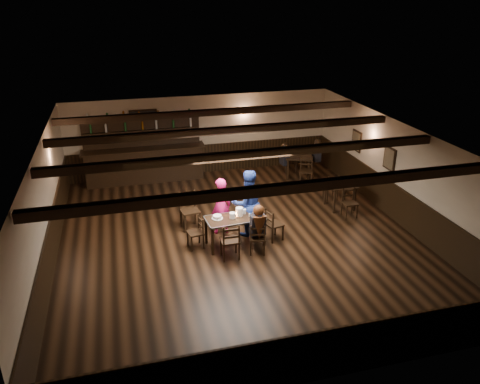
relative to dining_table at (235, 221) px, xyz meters
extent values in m
plane|color=black|center=(0.17, 0.30, -0.66)|extent=(10.00, 10.00, 0.00)
cube|color=beige|center=(0.17, 5.30, 0.69)|extent=(9.00, 0.02, 2.70)
cube|color=beige|center=(0.17, -4.70, 0.69)|extent=(9.00, 0.02, 2.70)
cube|color=beige|center=(-4.33, 0.30, 0.69)|extent=(0.02, 10.00, 2.70)
cube|color=beige|center=(4.67, 0.30, 0.69)|extent=(0.02, 10.00, 2.70)
cube|color=silver|center=(0.17, 0.30, 2.04)|extent=(9.00, 10.00, 0.02)
cube|color=black|center=(0.17, 5.27, -0.16)|extent=(9.00, 0.04, 1.00)
cube|color=black|center=(0.17, -4.67, -0.16)|extent=(9.00, 0.04, 1.00)
cube|color=black|center=(-4.30, 0.30, -0.16)|extent=(0.04, 10.00, 1.00)
cube|color=black|center=(4.64, 0.30, -0.16)|extent=(0.04, 10.00, 1.00)
cube|color=black|center=(-1.73, 5.27, 1.19)|extent=(0.90, 0.03, 1.00)
cube|color=black|center=(-1.73, 5.25, 1.19)|extent=(0.80, 0.02, 0.90)
cube|color=black|center=(4.64, 0.80, 0.94)|extent=(0.03, 0.55, 0.65)
cube|color=#72664C|center=(4.62, 0.80, 0.94)|extent=(0.02, 0.45, 0.55)
cube|color=black|center=(4.64, 2.70, 0.89)|extent=(0.03, 0.55, 0.65)
cube|color=#72664C|center=(4.62, 2.70, 0.89)|extent=(0.02, 0.45, 0.55)
cube|color=black|center=(0.17, -2.70, 1.94)|extent=(8.90, 0.18, 0.18)
cube|color=black|center=(0.17, -0.70, 1.94)|extent=(8.90, 0.18, 0.18)
cube|color=black|center=(0.17, 1.30, 1.94)|extent=(8.90, 0.18, 0.18)
cube|color=black|center=(0.17, 3.30, 1.94)|extent=(8.90, 0.18, 0.18)
cube|color=black|center=(-0.64, -0.35, -0.30)|extent=(0.06, 0.06, 0.71)
cube|color=black|center=(-0.69, 0.25, -0.30)|extent=(0.06, 0.06, 0.71)
cube|color=black|center=(0.69, -0.25, -0.30)|extent=(0.06, 0.06, 0.71)
cube|color=black|center=(0.64, 0.35, -0.30)|extent=(0.06, 0.06, 0.71)
cube|color=black|center=(0.00, 0.00, 0.07)|extent=(1.50, 0.83, 0.04)
cube|color=#A5A8AD|center=(-0.03, 0.35, 0.07)|extent=(1.45, 0.14, 0.04)
cube|color=#A5A8AD|center=(0.03, -0.35, 0.07)|extent=(1.45, 0.14, 0.04)
cube|color=#A5A8AD|center=(0.71, 0.05, 0.07)|extent=(0.08, 0.73, 0.04)
cube|color=#A5A8AD|center=(-0.71, -0.05, 0.07)|extent=(0.08, 0.73, 0.04)
cube|color=black|center=(-0.08, -0.41, -0.44)|extent=(0.04, 0.04, 0.44)
cube|color=black|center=(-0.09, -0.76, -0.44)|extent=(0.04, 0.04, 0.44)
cube|color=black|center=(-0.45, -0.40, -0.44)|extent=(0.04, 0.04, 0.44)
cube|color=black|center=(-0.46, -0.75, -0.44)|extent=(0.04, 0.04, 0.44)
cube|color=black|center=(-0.27, -0.58, -0.20)|extent=(0.44, 0.42, 0.04)
cube|color=black|center=(-0.27, -0.75, 0.03)|extent=(0.43, 0.05, 0.46)
cube|color=black|center=(-0.27, -0.75, -0.02)|extent=(0.37, 0.04, 0.05)
cube|color=black|center=(-0.27, -0.75, 0.17)|extent=(0.37, 0.04, 0.05)
cube|color=black|center=(0.63, -0.43, -0.47)|extent=(0.04, 0.04, 0.39)
cube|color=black|center=(0.54, -0.73, -0.47)|extent=(0.04, 0.04, 0.39)
cube|color=black|center=(0.32, -0.33, -0.47)|extent=(0.04, 0.04, 0.39)
cube|color=black|center=(0.23, -0.62, -0.47)|extent=(0.04, 0.04, 0.39)
cube|color=black|center=(0.43, -0.53, -0.25)|extent=(0.47, 0.46, 0.04)
cube|color=black|center=(0.38, -0.68, -0.05)|extent=(0.37, 0.15, 0.41)
cube|color=black|center=(0.38, -0.68, -0.09)|extent=(0.32, 0.12, 0.05)
cube|color=black|center=(0.38, -0.68, 0.07)|extent=(0.32, 0.12, 0.05)
cube|color=black|center=(-1.15, 0.26, -0.47)|extent=(0.04, 0.04, 0.38)
cube|color=black|center=(-0.85, 0.31, -0.47)|extent=(0.04, 0.04, 0.38)
cube|color=black|center=(-1.10, -0.05, -0.47)|extent=(0.04, 0.04, 0.38)
cube|color=black|center=(-0.80, -0.01, -0.47)|extent=(0.04, 0.04, 0.38)
cube|color=black|center=(-0.98, 0.13, -0.26)|extent=(0.41, 0.43, 0.04)
cube|color=black|center=(-0.83, 0.15, -0.06)|extent=(0.09, 0.37, 0.40)
cube|color=black|center=(-0.83, 0.15, -0.10)|extent=(0.07, 0.32, 0.04)
cube|color=black|center=(-0.83, 0.15, 0.06)|extent=(0.07, 0.32, 0.04)
cube|color=black|center=(1.23, -0.11, -0.46)|extent=(0.04, 0.04, 0.41)
cube|color=black|center=(0.92, -0.19, -0.46)|extent=(0.04, 0.04, 0.41)
cube|color=black|center=(1.14, 0.22, -0.46)|extent=(0.04, 0.04, 0.41)
cube|color=black|center=(0.83, 0.13, -0.46)|extent=(0.04, 0.04, 0.41)
cube|color=black|center=(1.03, 0.01, -0.24)|extent=(0.47, 0.48, 0.04)
cube|color=black|center=(0.88, -0.03, -0.02)|extent=(0.14, 0.39, 0.43)
cube|color=black|center=(0.88, -0.03, -0.07)|extent=(0.12, 0.33, 0.05)
cube|color=black|center=(0.88, -0.03, 0.11)|extent=(0.12, 0.33, 0.05)
cube|color=black|center=(-1.11, 0.95, -0.42)|extent=(0.04, 0.04, 0.48)
cube|color=black|center=(-1.16, 1.33, -0.42)|extent=(0.04, 0.04, 0.48)
cube|color=black|center=(-0.71, 1.01, -0.42)|extent=(0.04, 0.04, 0.48)
cube|color=black|center=(-0.76, 1.39, -0.42)|extent=(0.04, 0.04, 0.48)
cube|color=black|center=(-0.93, 1.17, -0.16)|extent=(0.53, 0.51, 0.04)
cube|color=black|center=(-0.96, 1.36, 0.10)|extent=(0.47, 0.11, 0.50)
cube|color=black|center=(-0.96, 1.36, 0.05)|extent=(0.40, 0.09, 0.06)
cube|color=black|center=(-0.96, 1.36, 0.25)|extent=(0.40, 0.09, 0.06)
imported|color=#FF2470|center=(-0.20, 0.72, 0.11)|extent=(0.57, 0.38, 1.54)
imported|color=navy|center=(0.46, 0.48, 0.22)|extent=(0.92, 0.74, 1.77)
cube|color=black|center=(0.43, -0.41, -0.14)|extent=(0.33, 0.33, 0.13)
cube|color=black|center=(0.43, -0.53, 0.10)|extent=(0.35, 0.21, 0.49)
cylinder|color=black|center=(0.43, -0.53, 0.32)|extent=(0.10, 0.35, 0.35)
sphere|color=#D8A384|center=(0.43, -0.53, 0.48)|extent=(0.22, 0.22, 0.22)
sphere|color=#351D0C|center=(0.43, -0.56, 0.49)|extent=(0.27, 0.27, 0.27)
cone|color=#351D0C|center=(0.43, -0.66, 0.08)|extent=(0.21, 0.21, 0.62)
cylinder|color=white|center=(-0.43, 0.06, 0.10)|extent=(0.27, 0.27, 0.01)
cylinder|color=white|center=(-0.43, 0.06, 0.14)|extent=(0.22, 0.22, 0.07)
cylinder|color=silver|center=(-0.43, 0.06, 0.13)|extent=(0.23, 0.23, 0.04)
cylinder|color=white|center=(-0.06, -0.01, 0.16)|extent=(0.15, 0.15, 0.14)
cylinder|color=white|center=(0.14, 0.09, 0.20)|extent=(0.18, 0.18, 0.21)
cylinder|color=#A5A8AD|center=(0.00, 0.06, 0.11)|extent=(0.05, 0.05, 0.03)
sphere|color=orange|center=(0.00, 0.06, 0.13)|extent=(0.03, 0.03, 0.03)
cylinder|color=silver|center=(0.37, -0.02, 0.13)|extent=(0.03, 0.03, 0.08)
cylinder|color=#A5A8AD|center=(0.44, -0.03, 0.14)|extent=(0.04, 0.04, 0.10)
cylinder|color=silver|center=(0.29, 0.16, 0.15)|extent=(0.08, 0.08, 0.12)
cube|color=maroon|center=(0.55, -0.10, 0.09)|extent=(0.28, 0.22, 0.00)
cube|color=#0F214E|center=(0.55, 0.21, 0.09)|extent=(0.35, 0.27, 0.00)
cube|color=black|center=(-1.82, 4.95, -0.11)|extent=(3.80, 0.60, 1.10)
cube|color=black|center=(-1.82, 4.95, 0.46)|extent=(4.00, 0.70, 0.05)
cube|color=black|center=(-1.82, 5.22, 0.44)|extent=(3.80, 0.10, 2.20)
cube|color=black|center=(-1.82, 5.12, 0.69)|extent=(3.70, 0.22, 0.03)
cube|color=black|center=(-1.82, 5.12, 1.04)|extent=(3.70, 0.22, 0.03)
cube|color=black|center=(-1.82, 5.12, 1.39)|extent=(3.70, 0.22, 0.03)
cube|color=black|center=(3.51, 1.34, 0.07)|extent=(0.78, 0.78, 0.04)
cube|color=black|center=(3.19, 1.03, -0.31)|extent=(0.05, 0.05, 0.71)
cube|color=black|center=(3.20, 1.66, -0.31)|extent=(0.05, 0.05, 0.71)
cube|color=black|center=(3.83, 1.02, -0.31)|extent=(0.05, 0.05, 0.71)
cube|color=black|center=(3.83, 1.66, -0.31)|extent=(0.05, 0.05, 0.71)
cube|color=black|center=(3.26, 3.99, 0.07)|extent=(1.10, 1.10, 0.04)
cube|color=black|center=(2.80, 3.80, -0.31)|extent=(0.05, 0.05, 0.71)
cube|color=black|center=(3.07, 4.45, -0.31)|extent=(0.05, 0.05, 0.71)
cube|color=black|center=(3.45, 3.54, -0.31)|extent=(0.05, 0.05, 0.71)
cube|color=black|center=(3.71, 4.19, -0.31)|extent=(0.05, 0.05, 0.71)
cube|color=black|center=(2.77, 4.07, 0.07)|extent=(0.25, 0.38, 0.53)
sphere|color=#D8A384|center=(2.77, 4.07, 0.43)|extent=(0.20, 0.20, 0.20)
sphere|color=black|center=(2.77, 4.07, 0.46)|extent=(0.21, 0.21, 0.21)
cube|color=black|center=(3.97, 4.13, 0.08)|extent=(0.27, 0.40, 0.54)
sphere|color=#D8A384|center=(3.97, 4.13, 0.44)|extent=(0.21, 0.21, 0.21)
sphere|color=black|center=(3.97, 4.13, 0.47)|extent=(0.22, 0.22, 0.22)
camera|label=1|loc=(-2.53, -9.99, 5.20)|focal=35.00mm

